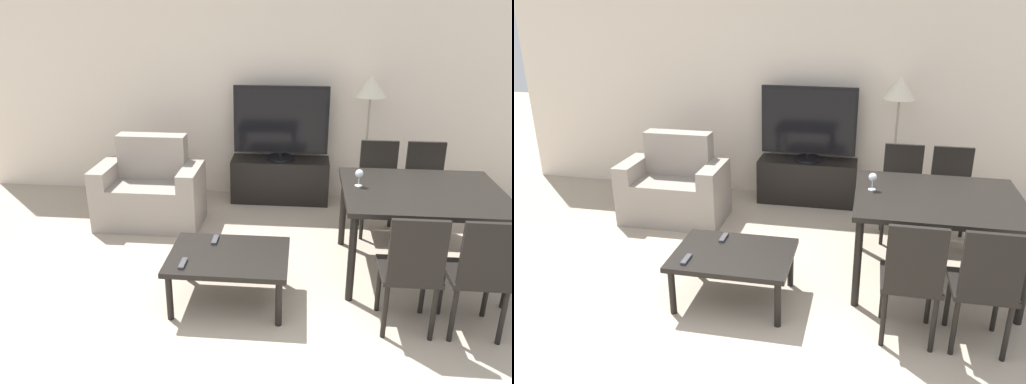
{
  "view_description": "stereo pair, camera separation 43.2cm",
  "coord_description": "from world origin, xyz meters",
  "views": [
    {
      "loc": [
        0.12,
        -2.35,
        2.21
      ],
      "look_at": [
        -0.27,
        1.67,
        0.65
      ],
      "focal_mm": 35.0,
      "sensor_mm": 36.0,
      "label": 1
    },
    {
      "loc": [
        0.55,
        -2.29,
        2.21
      ],
      "look_at": [
        -0.27,
        1.67,
        0.65
      ],
      "focal_mm": 35.0,
      "sensor_mm": 36.0,
      "label": 2
    }
  ],
  "objects": [
    {
      "name": "wine_glass_left",
      "position": [
        0.6,
        1.6,
        0.86
      ],
      "size": [
        0.07,
        0.07,
        0.15
      ],
      "color": "silver",
      "rests_on": "dining_table"
    },
    {
      "name": "dining_chair_near",
      "position": [
        0.89,
        0.7,
        0.51
      ],
      "size": [
        0.4,
        0.4,
        0.91
      ],
      "color": "black",
      "rests_on": "ground_plane"
    },
    {
      "name": "dining_chair_far_left",
      "position": [
        0.89,
        2.41,
        0.51
      ],
      "size": [
        0.4,
        0.4,
        0.91
      ],
      "color": "black",
      "rests_on": "ground_plane"
    },
    {
      "name": "remote_secondary",
      "position": [
        -0.55,
        1.18,
        0.42
      ],
      "size": [
        0.04,
        0.15,
        0.02
      ],
      "color": "#38383D",
      "rests_on": "coffee_table"
    },
    {
      "name": "remote_primary",
      "position": [
        -0.72,
        0.78,
        0.42
      ],
      "size": [
        0.04,
        0.15,
        0.02
      ],
      "color": "#38383D",
      "rests_on": "coffee_table"
    },
    {
      "name": "wall_back",
      "position": [
        0.0,
        3.37,
        1.35
      ],
      "size": [
        7.5,
        0.06,
        2.7
      ],
      "color": "beige",
      "rests_on": "ground_plane"
    },
    {
      "name": "dining_table",
      "position": [
        1.11,
        1.55,
        0.68
      ],
      "size": [
        1.3,
        1.08,
        0.76
      ],
      "color": "black",
      "rests_on": "ground_plane"
    },
    {
      "name": "dining_chair_far",
      "position": [
        1.34,
        2.41,
        0.51
      ],
      "size": [
        0.4,
        0.4,
        0.91
      ],
      "color": "black",
      "rests_on": "ground_plane"
    },
    {
      "name": "coffee_table",
      "position": [
        -0.41,
        0.97,
        0.36
      ],
      "size": [
        0.91,
        0.68,
        0.41
      ],
      "color": "black",
      "rests_on": "ground_plane"
    },
    {
      "name": "dining_chair_near_right",
      "position": [
        1.34,
        0.7,
        0.51
      ],
      "size": [
        0.4,
        0.4,
        0.91
      ],
      "color": "black",
      "rests_on": "ground_plane"
    },
    {
      "name": "floor_lamp",
      "position": [
        0.82,
        3.02,
        1.28
      ],
      "size": [
        0.34,
        0.34,
        1.48
      ],
      "color": "gray",
      "rests_on": "ground_plane"
    },
    {
      "name": "tv_stand",
      "position": [
        -0.12,
        3.11,
        0.25
      ],
      "size": [
        1.11,
        0.37,
        0.5
      ],
      "color": "black",
      "rests_on": "ground_plane"
    },
    {
      "name": "armchair",
      "position": [
        -1.44,
        2.37,
        0.33
      ],
      "size": [
        1.07,
        0.61,
        0.91
      ],
      "color": "gray",
      "rests_on": "ground_plane"
    },
    {
      "name": "tv",
      "position": [
        -0.12,
        3.11,
        0.93
      ],
      "size": [
        1.06,
        0.32,
        0.83
      ],
      "color": "black",
      "rests_on": "tv_stand"
    }
  ]
}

